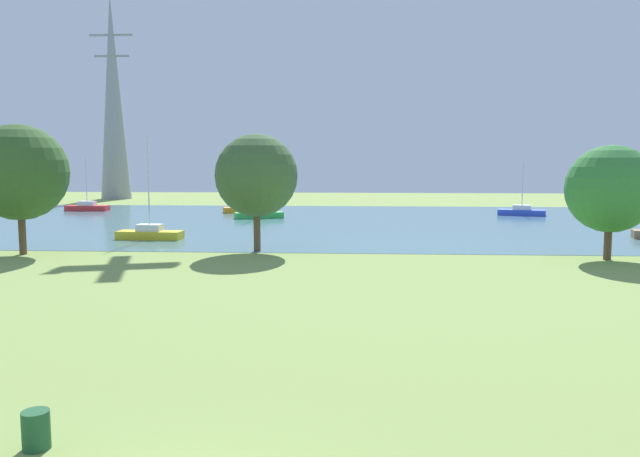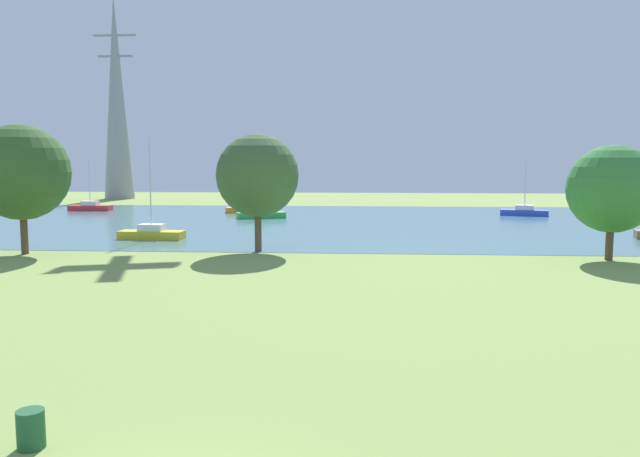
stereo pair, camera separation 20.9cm
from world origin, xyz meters
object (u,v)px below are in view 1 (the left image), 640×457
Objects in this scene: sailboat_green at (259,214)px; sailboat_orange at (245,209)px; litter_bin at (36,430)px; tree_west_near at (19,172)px; sailboat_blue at (522,211)px; tree_east_far at (256,176)px; sailboat_red at (87,207)px; sailboat_yellow at (150,233)px; electricity_pylon at (113,97)px; tree_mid_shore at (611,189)px.

sailboat_orange is at bearing 110.96° from sailboat_green.
tree_west_near is at bearing 119.08° from litter_bin.
tree_west_near reaches higher than sailboat_blue.
sailboat_blue is 48.36m from tree_west_near.
sailboat_green reaches higher than tree_east_far.
sailboat_red is at bearing 107.34° from tree_west_near.
tree_east_far is at bearing -131.08° from sailboat_blue.
electricity_pylon is (-20.87, 47.15, 14.53)m from sailboat_yellow.
tree_west_near is at bearing -74.32° from electricity_pylon.
sailboat_yellow is at bearing 104.77° from litter_bin.
sailboat_yellow is at bearing 148.28° from tree_east_far.
tree_west_near is (-10.96, -24.63, 4.62)m from sailboat_green.
sailboat_red is 1.06× the size of sailboat_blue.
tree_mid_shore is 75.66m from electricity_pylon.
tree_east_far is (14.37, 2.22, -0.23)m from tree_west_near.
tree_east_far reaches higher than sailboat_blue.
sailboat_orange is 0.18× the size of electricity_pylon.
litter_bin is at bearing -69.77° from electricity_pylon.
sailboat_green is 42.66m from electricity_pylon.
sailboat_blue is (23.81, 55.10, 0.05)m from litter_bin.
tree_mid_shore reaches higher than sailboat_blue.
electricity_pylon reaches higher than litter_bin.
sailboat_orange is 32.84m from tree_west_near.
sailboat_green is 27.55m from sailboat_blue.
litter_bin is 0.15× the size of sailboat_orange.
sailboat_red is at bearing 128.91° from tree_east_far.
sailboat_red is 0.80× the size of tree_east_far.
tree_east_far is 61.32m from electricity_pylon.
sailboat_yellow is at bearing -96.94° from sailboat_orange.
tree_west_near is 1.20× the size of tree_mid_shore.
sailboat_yellow is 1.26× the size of sailboat_red.
electricity_pylon is (-26.35, 30.23, 14.53)m from sailboat_green.
litter_bin is 63.24m from sailboat_red.
tree_mid_shore is (21.26, 25.65, 3.77)m from litter_bin.
sailboat_green reaches higher than sailboat_orange.
electricity_pylon is at bearing 119.48° from tree_east_far.
litter_bin is 0.11× the size of sailboat_yellow.
tree_east_far is 1.11× the size of tree_mid_shore.
sailboat_green is at bearing -69.04° from sailboat_orange.
sailboat_red is at bearing 122.15° from sailboat_yellow.
sailboat_yellow reaches higher than tree_east_far.
sailboat_yellow is 1.39× the size of sailboat_orange.
tree_mid_shore is at bearing -47.14° from electricity_pylon.
electricity_pylon is (-29.67, 80.53, 14.60)m from litter_bin.
litter_bin is 33.53m from tree_mid_shore.
sailboat_green is 0.25× the size of electricity_pylon.
tree_west_near is (-14.28, 25.67, 4.69)m from litter_bin.
tree_mid_shore is (27.18, -31.44, 3.73)m from sailboat_orange.
sailboat_orange is 0.96× the size of sailboat_blue.
sailboat_yellow reaches higher than sailboat_red.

